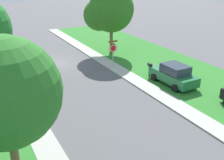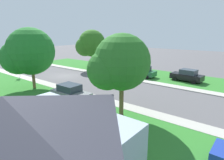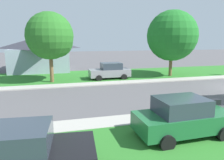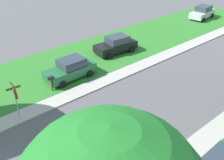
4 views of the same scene
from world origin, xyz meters
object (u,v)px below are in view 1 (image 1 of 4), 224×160
(car_green_driveway_right, at_px, (174,75))
(tree_sidewalk_far, at_px, (108,11))
(mailbox, at_px, (150,66))
(stop_sign_far_corner, at_px, (113,50))

(car_green_driveway_right, bearing_deg, tree_sidewalk_far, -87.65)
(car_green_driveway_right, relative_size, mailbox, 3.31)
(mailbox, bearing_deg, stop_sign_far_corner, -62.24)
(stop_sign_far_corner, xyz_separation_m, tree_sidewalk_far, (-2.12, -5.02, 2.80))
(stop_sign_far_corner, distance_m, mailbox, 3.95)
(car_green_driveway_right, xyz_separation_m, mailbox, (0.77, -2.27, 0.14))
(car_green_driveway_right, distance_m, tree_sidewalk_far, 11.36)
(tree_sidewalk_far, bearing_deg, car_green_driveway_right, 92.35)
(stop_sign_far_corner, relative_size, tree_sidewalk_far, 0.38)
(stop_sign_far_corner, bearing_deg, tree_sidewalk_far, -112.93)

